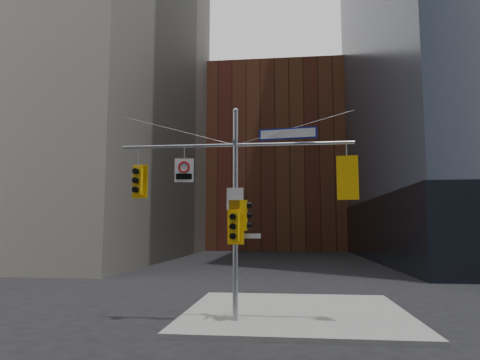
% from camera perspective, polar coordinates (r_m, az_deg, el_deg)
% --- Properties ---
extents(ground, '(160.00, 160.00, 0.00)m').
position_cam_1_polar(ground, '(12.84, -1.81, -20.68)').
color(ground, black).
rests_on(ground, ground).
extents(sidewalk_corner, '(8.00, 8.00, 0.15)m').
position_cam_1_polar(sidewalk_corner, '(16.61, 7.45, -17.10)').
color(sidewalk_corner, gray).
rests_on(sidewalk_corner, ground).
extents(brick_midrise, '(26.00, 20.00, 28.00)m').
position_cam_1_polar(brick_midrise, '(71.18, 4.95, 2.31)').
color(brick_midrise, brown).
rests_on(brick_midrise, ground).
extents(signal_assembly, '(8.00, 0.80, 7.30)m').
position_cam_1_polar(signal_assembly, '(14.48, -0.61, -1.46)').
color(signal_assembly, '#989AA0').
rests_on(signal_assembly, ground).
extents(traffic_light_west_arm, '(0.57, 0.48, 1.19)m').
position_cam_1_polar(traffic_light_west_arm, '(15.34, -13.44, -0.13)').
color(traffic_light_west_arm, yellow).
rests_on(traffic_light_west_arm, ground).
extents(traffic_light_east_arm, '(0.69, 0.58, 1.45)m').
position_cam_1_polar(traffic_light_east_arm, '(14.54, 14.12, 0.23)').
color(traffic_light_east_arm, yellow).
rests_on(traffic_light_east_arm, ground).
extents(traffic_light_pole_side, '(0.39, 0.33, 1.02)m').
position_cam_1_polar(traffic_light_pole_side, '(14.40, 0.66, -4.73)').
color(traffic_light_pole_side, yellow).
rests_on(traffic_light_pole_side, ground).
extents(traffic_light_pole_front, '(0.56, 0.49, 1.18)m').
position_cam_1_polar(traffic_light_pole_front, '(14.16, -0.75, -6.22)').
color(traffic_light_pole_front, yellow).
rests_on(traffic_light_pole_front, ground).
extents(street_sign_blade, '(1.97, 0.31, 0.39)m').
position_cam_1_polar(street_sign_blade, '(14.67, 6.37, 6.15)').
color(street_sign_blade, navy).
rests_on(street_sign_blade, ground).
extents(regulatory_sign_arm, '(0.65, 0.13, 0.82)m').
position_cam_1_polar(regulatory_sign_arm, '(14.87, -7.47, 1.41)').
color(regulatory_sign_arm, silver).
rests_on(regulatory_sign_arm, ground).
extents(regulatory_sign_pole, '(0.57, 0.05, 0.74)m').
position_cam_1_polar(regulatory_sign_pole, '(14.35, -0.67, -2.60)').
color(regulatory_sign_pole, silver).
rests_on(regulatory_sign_pole, ground).
extents(street_blade_ew, '(0.80, 0.09, 0.16)m').
position_cam_1_polar(street_blade_ew, '(14.39, 1.18, -7.47)').
color(street_blade_ew, silver).
rests_on(street_blade_ew, ground).
extents(street_blade_ns, '(0.10, 0.71, 0.14)m').
position_cam_1_polar(street_blade_ns, '(14.88, -0.40, -7.35)').
color(street_blade_ns, '#145926').
rests_on(street_blade_ns, ground).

